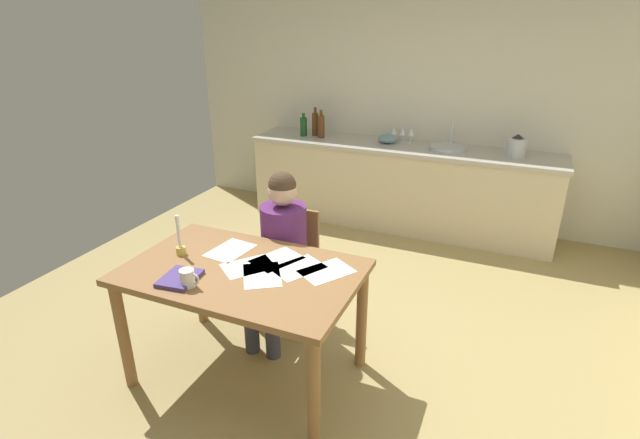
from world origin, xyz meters
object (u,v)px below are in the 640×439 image
object	(u,v)px
mixing_bowl	(388,138)
wine_glass_near_sink	(411,132)
candlestick	(180,244)
stovetop_kettle	(516,147)
book_magazine	(180,278)
sink_unit	(448,148)
bottle_vinegar	(315,124)
coffee_mug	(188,278)
chair_at_table	(290,262)
person_seated	(280,246)
wine_glass_back_left	(394,131)
bottle_wine_red	(321,126)
wine_glass_by_kettle	(403,132)
dining_table	(243,285)
bottle_oil	(304,126)

from	to	relation	value
mixing_bowl	wine_glass_near_sink	xyz separation A→B (m)	(0.22, 0.11, 0.06)
candlestick	stovetop_kettle	distance (m)	3.28
candlestick	book_magazine	xyz separation A→B (m)	(0.20, -0.26, -0.06)
sink_unit	bottle_vinegar	distance (m)	1.48
sink_unit	mixing_bowl	world-z (taller)	sink_unit
coffee_mug	mixing_bowl	xyz separation A→B (m)	(0.24, 3.07, 0.12)
sink_unit	bottle_vinegar	world-z (taller)	bottle_vinegar
bottle_vinegar	mixing_bowl	xyz separation A→B (m)	(0.84, -0.01, -0.09)
chair_at_table	person_seated	xyz separation A→B (m)	(0.00, -0.15, 0.20)
bottle_vinegar	wine_glass_back_left	bearing A→B (deg)	6.59
stovetop_kettle	mixing_bowl	bearing A→B (deg)	178.20
mixing_bowl	wine_glass_back_left	size ratio (longest dim) A/B	1.35
chair_at_table	book_magazine	size ratio (longest dim) A/B	3.71
candlestick	bottle_wine_red	xyz separation A→B (m)	(-0.21, 2.71, 0.18)
stovetop_kettle	wine_glass_by_kettle	distance (m)	1.15
sink_unit	mixing_bowl	size ratio (longest dim) A/B	1.73
sink_unit	coffee_mug	bearing A→B (deg)	-106.18
dining_table	coffee_mug	distance (m)	0.36
book_magazine	bottle_wine_red	world-z (taller)	bottle_wine_red
dining_table	wine_glass_by_kettle	world-z (taller)	wine_glass_by_kettle
person_seated	bottle_wine_red	world-z (taller)	bottle_wine_red
chair_at_table	wine_glass_back_left	distance (m)	2.29
bottle_vinegar	wine_glass_near_sink	distance (m)	1.07
person_seated	stovetop_kettle	world-z (taller)	person_seated
wine_glass_near_sink	wine_glass_by_kettle	distance (m)	0.09
book_magazine	stovetop_kettle	world-z (taller)	stovetop_kettle
mixing_bowl	stovetop_kettle	world-z (taller)	stovetop_kettle
dining_table	person_seated	bearing A→B (deg)	93.08
bottle_oil	mixing_bowl	xyz separation A→B (m)	(0.96, 0.06, -0.06)
dining_table	book_magazine	bearing A→B (deg)	-135.39
person_seated	sink_unit	distance (m)	2.36
book_magazine	bottle_oil	distance (m)	3.05
candlestick	bottle_vinegar	size ratio (longest dim) A/B	0.84
wine_glass_near_sink	wine_glass_back_left	size ratio (longest dim) A/B	1.00
book_magazine	bottle_vinegar	size ratio (longest dim) A/B	0.74
chair_at_table	bottle_vinegar	distance (m)	2.31
sink_unit	wine_glass_near_sink	xyz separation A→B (m)	(-0.41, 0.15, 0.09)
dining_table	bottle_wine_red	bearing A→B (deg)	103.66
chair_at_table	stovetop_kettle	world-z (taller)	stovetop_kettle
person_seated	bottle_wine_red	distance (m)	2.31
mixing_bowl	wine_glass_near_sink	size ratio (longest dim) A/B	1.35
wine_glass_by_kettle	wine_glass_back_left	size ratio (longest dim) A/B	1.00
wine_glass_by_kettle	dining_table	bearing A→B (deg)	-94.13
person_seated	sink_unit	xyz separation A→B (m)	(0.74, 2.22, 0.24)
stovetop_kettle	wine_glass_back_left	bearing A→B (deg)	173.11
chair_at_table	coffee_mug	xyz separation A→B (m)	(-0.13, -0.96, 0.34)
candlestick	wine_glass_by_kettle	world-z (taller)	wine_glass_by_kettle
book_magazine	wine_glass_by_kettle	size ratio (longest dim) A/B	1.51
wine_glass_near_sink	wine_glass_back_left	world-z (taller)	same
book_magazine	wine_glass_back_left	bearing A→B (deg)	76.50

